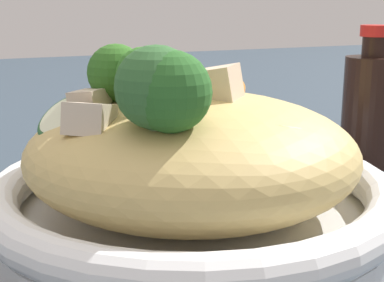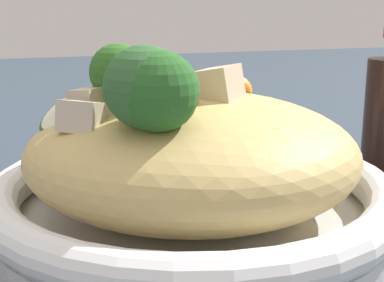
% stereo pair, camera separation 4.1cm
% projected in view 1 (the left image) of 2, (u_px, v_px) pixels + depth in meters
% --- Properties ---
extents(ground_plane, '(3.00, 3.00, 0.00)m').
position_uv_depth(ground_plane, '(192.00, 229.00, 0.43)').
color(ground_plane, '#323F4B').
extents(serving_bowl, '(0.31, 0.31, 0.05)m').
position_uv_depth(serving_bowl, '(192.00, 200.00, 0.43)').
color(serving_bowl, white).
rests_on(serving_bowl, ground_plane).
extents(noodle_heap, '(0.25, 0.25, 0.09)m').
position_uv_depth(noodle_heap, '(192.00, 152.00, 0.42)').
color(noodle_heap, tan).
rests_on(noodle_heap, serving_bowl).
extents(broccoli_florets, '(0.15, 0.07, 0.06)m').
position_uv_depth(broccoli_florets, '(151.00, 86.00, 0.35)').
color(broccoli_florets, '#99B56F').
rests_on(broccoli_florets, serving_bowl).
extents(carrot_coins, '(0.09, 0.10, 0.03)m').
position_uv_depth(carrot_coins, '(195.00, 94.00, 0.41)').
color(carrot_coins, orange).
rests_on(carrot_coins, serving_bowl).
extents(zucchini_slices, '(0.14, 0.16, 0.04)m').
position_uv_depth(zucchini_slices, '(143.00, 100.00, 0.43)').
color(zucchini_slices, beige).
rests_on(zucchini_slices, serving_bowl).
extents(chicken_chunks, '(0.13, 0.14, 0.04)m').
position_uv_depth(chicken_chunks, '(158.00, 95.00, 0.41)').
color(chicken_chunks, beige).
rests_on(chicken_chunks, serving_bowl).
extents(soy_sauce_bottle, '(0.06, 0.06, 0.15)m').
position_uv_depth(soy_sauce_bottle, '(370.00, 107.00, 0.59)').
color(soy_sauce_bottle, black).
rests_on(soy_sauce_bottle, ground_plane).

